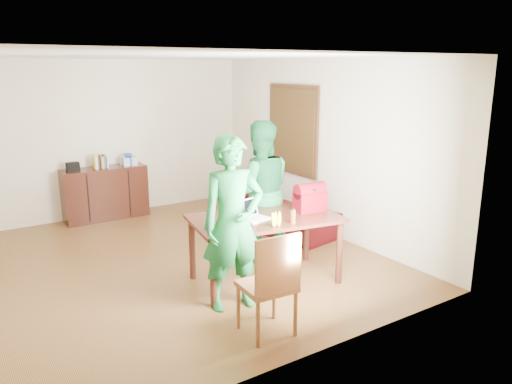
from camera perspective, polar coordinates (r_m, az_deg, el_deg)
room at (r=6.68m, az=-9.71°, el=3.01°), size 5.20×5.70×2.90m
table at (r=6.02m, az=1.04°, el=-3.83°), size 1.91×1.28×0.82m
chair at (r=5.02m, az=1.31°, el=-12.69°), size 0.52×0.50×1.07m
person_near at (r=5.33m, az=-2.66°, el=-3.61°), size 0.76×0.56×1.91m
person_far at (r=6.69m, az=0.40°, el=0.08°), size 1.13×1.02×1.90m
laptop at (r=5.86m, az=-0.03°, el=-2.79°), size 0.36×0.29×0.23m
bananas at (r=5.63m, az=2.32°, el=-3.64°), size 0.20×0.16×0.07m
bottle at (r=5.74m, az=4.25°, el=-2.72°), size 0.06×0.06×0.18m
red_bag at (r=6.24m, az=6.17°, el=-0.90°), size 0.40×0.26×0.28m
sofa at (r=8.09m, az=2.49°, el=-2.21°), size 1.12×2.15×0.60m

